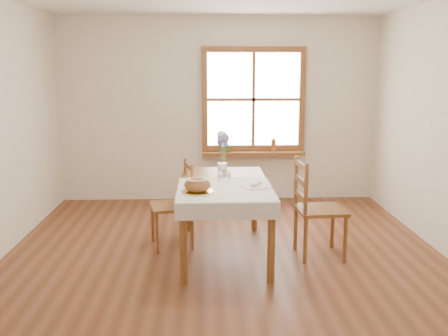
# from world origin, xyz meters

# --- Properties ---
(ground) EXTENTS (5.00, 5.00, 0.00)m
(ground) POSITION_xyz_m (0.00, 0.00, 0.00)
(ground) COLOR brown
(ground) RESTS_ON ground
(room_walls) EXTENTS (4.60, 5.10, 2.65)m
(room_walls) POSITION_xyz_m (0.00, 0.00, 1.71)
(room_walls) COLOR white
(room_walls) RESTS_ON ground
(window) EXTENTS (1.46, 0.08, 1.46)m
(window) POSITION_xyz_m (0.50, 2.47, 1.45)
(window) COLOR #9D6030
(window) RESTS_ON ground
(window_sill) EXTENTS (1.46, 0.20, 0.05)m
(window_sill) POSITION_xyz_m (0.50, 2.40, 0.69)
(window_sill) COLOR #9D6030
(window_sill) RESTS_ON ground
(dining_table) EXTENTS (0.90, 1.60, 0.75)m
(dining_table) POSITION_xyz_m (0.00, 0.30, 0.66)
(dining_table) COLOR #9D6030
(dining_table) RESTS_ON ground
(table_linen) EXTENTS (0.91, 0.99, 0.01)m
(table_linen) POSITION_xyz_m (0.00, -0.00, 0.76)
(table_linen) COLOR white
(table_linen) RESTS_ON dining_table
(chair_left) EXTENTS (0.53, 0.52, 0.92)m
(chair_left) POSITION_xyz_m (-0.55, 0.53, 0.46)
(chair_left) COLOR #9D6030
(chair_left) RESTS_ON ground
(chair_right) EXTENTS (0.52, 0.50, 1.00)m
(chair_right) POSITION_xyz_m (0.97, 0.19, 0.50)
(chair_right) COLOR #9D6030
(chair_right) RESTS_ON ground
(bread_plate) EXTENTS (0.32, 0.32, 0.02)m
(bread_plate) POSITION_xyz_m (-0.26, -0.14, 0.77)
(bread_plate) COLOR white
(bread_plate) RESTS_ON table_linen
(bread_loaf) EXTENTS (0.25, 0.25, 0.14)m
(bread_loaf) POSITION_xyz_m (-0.26, -0.14, 0.84)
(bread_loaf) COLOR #9E6038
(bread_loaf) RESTS_ON bread_plate
(egg_napkin) EXTENTS (0.31, 0.29, 0.01)m
(egg_napkin) POSITION_xyz_m (0.30, 0.04, 0.77)
(egg_napkin) COLOR white
(egg_napkin) RESTS_ON table_linen
(eggs) EXTENTS (0.24, 0.23, 0.04)m
(eggs) POSITION_xyz_m (0.30, 0.04, 0.79)
(eggs) COLOR white
(eggs) RESTS_ON egg_napkin
(salt_shaker) EXTENTS (0.06, 0.06, 0.09)m
(salt_shaker) POSITION_xyz_m (-0.04, 0.38, 0.81)
(salt_shaker) COLOR white
(salt_shaker) RESTS_ON table_linen
(pepper_shaker) EXTENTS (0.06, 0.06, 0.09)m
(pepper_shaker) POSITION_xyz_m (0.06, 0.42, 0.80)
(pepper_shaker) COLOR white
(pepper_shaker) RESTS_ON table_linen
(flower_vase) EXTENTS (0.13, 0.13, 0.11)m
(flower_vase) POSITION_xyz_m (-0.00, 0.71, 0.81)
(flower_vase) COLOR white
(flower_vase) RESTS_ON dining_table
(lavender_bouquet) EXTENTS (0.18, 0.18, 0.34)m
(lavender_bouquet) POSITION_xyz_m (-0.00, 0.71, 1.03)
(lavender_bouquet) COLOR #685597
(lavender_bouquet) RESTS_ON flower_vase
(potted_plant) EXTENTS (0.25, 0.27, 0.18)m
(potted_plant) POSITION_xyz_m (0.10, 2.40, 0.81)
(potted_plant) COLOR #357930
(potted_plant) RESTS_ON window_sill
(amber_bottle) EXTENTS (0.08, 0.08, 0.19)m
(amber_bottle) POSITION_xyz_m (0.79, 2.40, 0.81)
(amber_bottle) COLOR #B05C20
(amber_bottle) RESTS_ON window_sill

